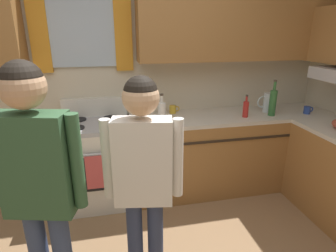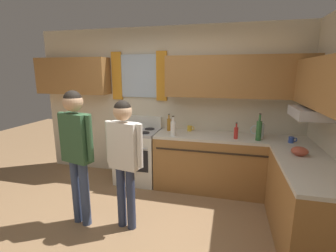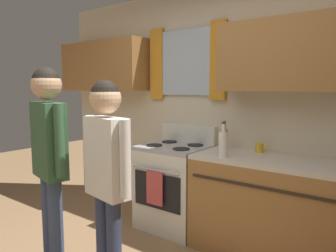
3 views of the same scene
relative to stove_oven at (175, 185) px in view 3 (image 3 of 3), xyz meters
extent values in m
cube|color=beige|center=(0.37, 0.36, 0.83)|extent=(4.60, 0.10, 2.60)
cube|color=silver|center=(-0.06, 0.29, 1.33)|extent=(0.64, 0.03, 0.72)
cube|color=orange|center=(-0.47, 0.28, 1.33)|extent=(0.18, 0.04, 0.82)
cube|color=orange|center=(0.35, 0.28, 1.33)|extent=(0.18, 0.04, 0.82)
cube|color=#9E6B38|center=(-1.26, 0.15, 1.33)|extent=(1.33, 0.32, 0.63)
cube|color=#9E6B38|center=(1.52, 0.00, -0.04)|extent=(2.30, 0.62, 0.86)
cube|color=beige|center=(1.52, 0.00, 0.41)|extent=(2.30, 0.62, 0.04)
cube|color=#2D2319|center=(1.52, -0.32, 0.25)|extent=(2.18, 0.01, 0.02)
cube|color=silver|center=(0.00, 0.00, -0.04)|extent=(0.69, 0.62, 0.86)
cube|color=black|center=(0.00, -0.32, 0.01)|extent=(0.57, 0.01, 0.36)
cylinder|color=#ADADB2|center=(0.00, -0.34, 0.23)|extent=(0.57, 0.02, 0.02)
cube|color=#ADADB2|center=(0.00, 0.00, 0.41)|extent=(0.69, 0.62, 0.04)
cube|color=silver|center=(0.00, 0.27, 0.53)|extent=(0.69, 0.08, 0.20)
cylinder|color=black|center=(-0.17, -0.14, 0.44)|extent=(0.17, 0.17, 0.01)
cylinder|color=black|center=(0.17, -0.14, 0.44)|extent=(0.17, 0.17, 0.01)
cylinder|color=black|center=(-0.17, 0.13, 0.44)|extent=(0.17, 0.17, 0.01)
cylinder|color=black|center=(0.17, 0.13, 0.44)|extent=(0.17, 0.17, 0.01)
cube|color=#CC4C4C|center=(0.00, -0.35, 0.05)|extent=(0.20, 0.02, 0.34)
cylinder|color=#B27223|center=(0.52, 0.12, 0.53)|extent=(0.06, 0.06, 0.20)
cylinder|color=#B27223|center=(0.52, 0.12, 0.67)|extent=(0.02, 0.02, 0.07)
cylinder|color=#3F382D|center=(0.52, 0.12, 0.71)|extent=(0.03, 0.03, 0.02)
cylinder|color=white|center=(0.66, -0.19, 0.54)|extent=(0.08, 0.08, 0.22)
cylinder|color=white|center=(0.66, -0.19, 0.69)|extent=(0.03, 0.03, 0.08)
cylinder|color=#3F382D|center=(0.66, -0.19, 0.74)|extent=(0.03, 0.03, 0.02)
cylinder|color=gold|center=(0.86, 0.18, 0.48)|extent=(0.08, 0.08, 0.09)
torus|color=gold|center=(0.91, 0.18, 0.48)|extent=(0.06, 0.01, 0.06)
cylinder|color=#38476B|center=(-0.17, -1.36, -0.06)|extent=(0.11, 0.11, 0.82)
cylinder|color=#38476B|center=(-0.31, -1.33, -0.06)|extent=(0.11, 0.11, 0.82)
cube|color=#335938|center=(-0.24, -1.34, 0.64)|extent=(0.40, 0.25, 0.58)
cylinder|color=#335938|center=(-0.03, -1.40, 0.67)|extent=(0.07, 0.07, 0.53)
cylinder|color=#335938|center=(-0.46, -1.29, 0.67)|extent=(0.07, 0.07, 0.53)
sphere|color=tan|center=(-0.24, -1.34, 1.07)|extent=(0.23, 0.23, 0.23)
sphere|color=black|center=(-0.24, -1.34, 1.10)|extent=(0.21, 0.21, 0.21)
cylinder|color=#2D3856|center=(0.40, -1.29, -0.08)|extent=(0.10, 0.10, 0.77)
cylinder|color=#2D3856|center=(0.27, -1.27, -0.08)|extent=(0.10, 0.10, 0.77)
cube|color=white|center=(0.34, -1.28, 0.57)|extent=(0.37, 0.21, 0.54)
cylinder|color=white|center=(0.55, -1.32, 0.60)|extent=(0.07, 0.07, 0.50)
cylinder|color=white|center=(0.13, -1.25, 0.60)|extent=(0.07, 0.07, 0.50)
sphere|color=#DBAD84|center=(0.34, -1.28, 0.97)|extent=(0.21, 0.21, 0.21)
sphere|color=black|center=(0.34, -1.28, 1.00)|extent=(0.19, 0.19, 0.19)
camera|label=1|loc=(0.17, -2.80, 1.32)|focal=29.78mm
camera|label=2|loc=(1.48, -3.74, 1.40)|focal=25.98mm
camera|label=3|loc=(1.93, -2.73, 1.04)|focal=33.86mm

